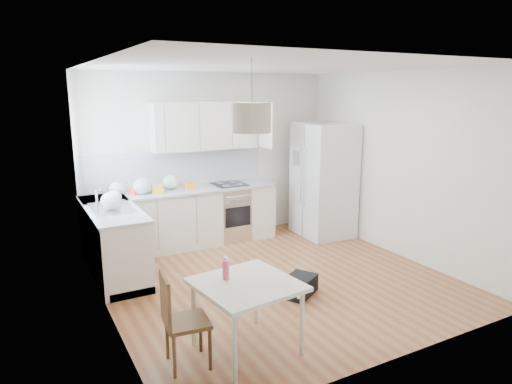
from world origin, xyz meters
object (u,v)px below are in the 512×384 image
dining_table (247,290)px  dining_chair (187,320)px  gym_bag (299,286)px  refrigerator (324,180)px

dining_table → dining_chair: dining_chair is taller
dining_table → dining_chair: (-0.57, 0.04, -0.18)m
gym_bag → dining_table: bearing=-176.6°
dining_chair → gym_bag: size_ratio=1.88×
dining_table → gym_bag: (1.11, 0.78, -0.51)m
dining_chair → gym_bag: (1.68, 0.73, -0.33)m
dining_table → refrigerator: bearing=35.7°
refrigerator → gym_bag: 2.62m
refrigerator → dining_table: 3.83m
refrigerator → dining_chair: (-3.37, -2.55, -0.51)m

